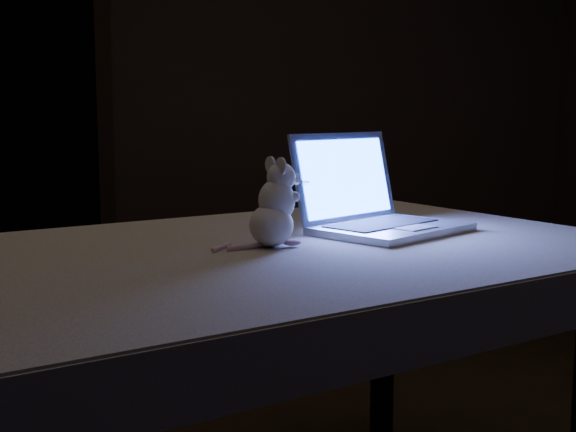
{
  "coord_description": "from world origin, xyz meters",
  "views": [
    {
      "loc": [
        -0.47,
        -2.06,
        1.12
      ],
      "look_at": [
        -0.13,
        -0.4,
        0.88
      ],
      "focal_mm": 48.0,
      "sensor_mm": 36.0,
      "label": 1
    }
  ],
  "objects": [
    {
      "name": "back_wall",
      "position": [
        0.0,
        2.5,
        1.3
      ],
      "size": [
        4.5,
        0.04,
        2.6
      ],
      "primitive_type": "cube",
      "color": "black",
      "rests_on": "ground"
    },
    {
      "name": "doorway",
      "position": [
        -1.1,
        2.5,
        1.06
      ],
      "size": [
        1.06,
        0.36,
        2.13
      ],
      "primitive_type": null,
      "color": "black",
      "rests_on": "back_wall"
    },
    {
      "name": "table",
      "position": [
        -0.15,
        -0.38,
        0.4
      ],
      "size": [
        1.76,
        1.46,
        0.81
      ],
      "primitive_type": null,
      "rotation": [
        0.0,
        0.0,
        0.38
      ],
      "color": "black",
      "rests_on": "floor"
    },
    {
      "name": "tablecloth",
      "position": [
        -0.12,
        -0.35,
        0.76
      ],
      "size": [
        1.91,
        1.63,
        0.11
      ],
      "primitive_type": null,
      "rotation": [
        0.0,
        0.0,
        0.4
      ],
      "color": "beige",
      "rests_on": "table"
    },
    {
      "name": "laptop",
      "position": [
        0.17,
        -0.25,
        0.94
      ],
      "size": [
        0.49,
        0.47,
        0.25
      ],
      "primitive_type": null,
      "rotation": [
        0.0,
        0.0,
        0.59
      ],
      "color": "silver",
      "rests_on": "tablecloth"
    },
    {
      "name": "plush_mouse",
      "position": [
        -0.17,
        -0.39,
        0.91
      ],
      "size": [
        0.2,
        0.2,
        0.2
      ],
      "primitive_type": null,
      "rotation": [
        0.0,
        0.0,
        0.48
      ],
      "color": "white",
      "rests_on": "tablecloth"
    }
  ]
}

